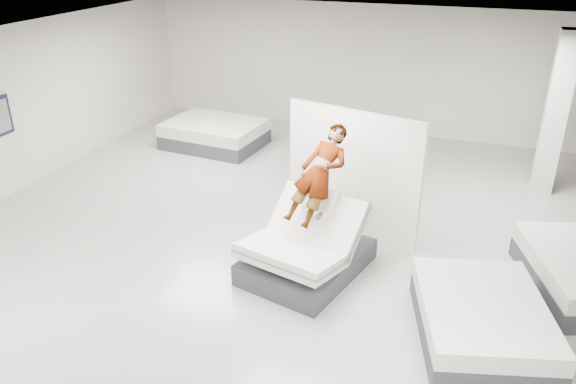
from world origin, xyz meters
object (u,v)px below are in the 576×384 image
(hero_bed, at_px, (306,251))
(remote, at_px, (319,216))
(divider_panel, at_px, (352,174))
(flat_bed_left_far, at_px, (215,134))
(flat_bed_right_near, at_px, (481,320))
(column, at_px, (556,114))
(person, at_px, (319,192))

(hero_bed, relative_size, remote, 15.85)
(divider_panel, height_order, flat_bed_left_far, divider_panel)
(flat_bed_right_near, bearing_deg, hero_bed, 165.06)
(column, bearing_deg, remote, -125.93)
(remote, relative_size, column, 0.04)
(hero_bed, distance_m, person, 0.92)
(flat_bed_right_near, bearing_deg, column, 79.84)
(divider_panel, distance_m, flat_bed_left_far, 5.27)
(hero_bed, xyz_separation_m, person, (0.08, 0.32, 0.86))
(flat_bed_left_far, distance_m, column, 7.50)
(flat_bed_left_far, bearing_deg, flat_bed_right_near, -39.09)
(person, distance_m, column, 5.45)
(remote, bearing_deg, hero_bed, 175.39)
(flat_bed_left_far, bearing_deg, person, -47.06)
(remote, distance_m, flat_bed_left_far, 6.20)
(hero_bed, relative_size, divider_panel, 0.91)
(remote, distance_m, flat_bed_right_near, 2.59)
(divider_panel, relative_size, flat_bed_right_near, 1.03)
(hero_bed, relative_size, person, 1.35)
(flat_bed_right_near, distance_m, column, 5.46)
(person, relative_size, remote, 11.71)
(divider_panel, relative_size, flat_bed_left_far, 1.03)
(divider_panel, bearing_deg, remote, -80.07)
(hero_bed, distance_m, flat_bed_right_near, 2.69)
(hero_bed, distance_m, divider_panel, 1.65)
(remote, xyz_separation_m, flat_bed_right_near, (2.39, -0.62, -0.77))
(hero_bed, relative_size, flat_bed_left_far, 0.94)
(hero_bed, xyz_separation_m, flat_bed_left_far, (-3.86, 4.55, -0.07))
(divider_panel, bearing_deg, flat_bed_left_far, 157.64)
(remote, xyz_separation_m, column, (3.33, 4.59, 0.55))
(remote, xyz_separation_m, flat_bed_left_far, (-4.06, 4.62, -0.74))
(hero_bed, bearing_deg, flat_bed_left_far, 130.27)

